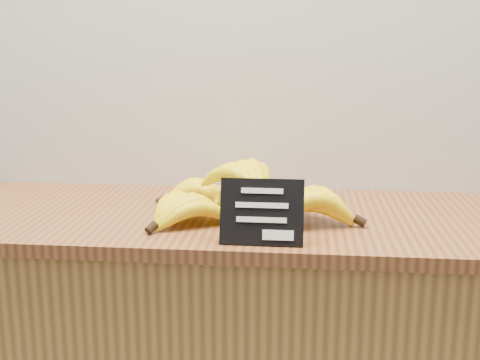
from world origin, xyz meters
The scene contains 3 objects.
counter_top centered at (-0.03, 2.75, 0.92)m, with size 1.42×0.54×0.03m, color brown.
chalkboard_sign centered at (0.03, 2.53, 0.99)m, with size 0.17×0.01×0.13m, color black.
banana_pile centered at (-0.04, 2.73, 0.98)m, with size 0.51×0.37×0.13m.
Camera 1 is at (0.10, 1.40, 1.32)m, focal length 45.00 mm.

